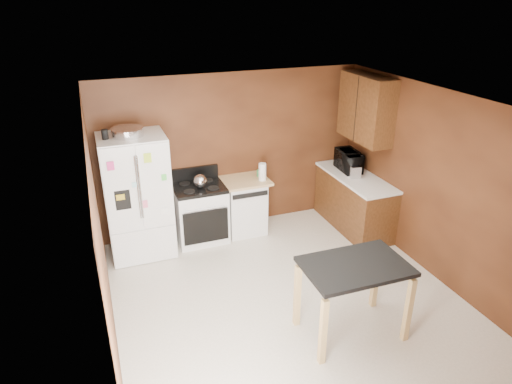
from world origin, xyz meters
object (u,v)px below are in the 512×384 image
pen_cup (105,134)px  toaster (354,170)px  green_canister (260,173)px  roasting_pan (127,132)px  gas_range (200,212)px  paper_towel (262,172)px  refrigerator (138,196)px  island (354,276)px  kettle (200,181)px  microwave (349,161)px  dishwasher (244,205)px

pen_cup → toaster: (3.63, -0.36, -0.87)m
pen_cup → green_canister: size_ratio=1.29×
roasting_pan → gas_range: bearing=2.7°
paper_towel → roasting_pan: bearing=178.6°
roasting_pan → toaster: roasting_pan is taller
refrigerator → paper_towel: bearing=-0.9°
green_canister → refrigerator: bearing=-175.7°
island → paper_towel: bearing=91.6°
roasting_pan → pen_cup: (-0.29, -0.05, 0.01)m
refrigerator → gas_range: 1.01m
toaster → kettle: bearing=-179.1°
paper_towel → microwave: bearing=-4.2°
refrigerator → dishwasher: size_ratio=2.02×
kettle → dishwasher: size_ratio=0.23×
green_canister → gas_range: 1.12m
microwave → island: 2.86m
refrigerator → kettle: bearing=-0.1°
dishwasher → island: island is taller
island → refrigerator: bearing=127.0°
paper_towel → gas_range: paper_towel is taller
kettle → paper_towel: paper_towel is taller
green_canister → dishwasher: size_ratio=0.11×
refrigerator → pen_cup: bearing=-173.3°
pen_cup → roasting_pan: bearing=10.7°
paper_towel → dishwasher: bearing=156.9°
gas_range → microwave: bearing=-4.6°
roasting_pan → microwave: roasting_pan is taller
paper_towel → dishwasher: 0.65m
roasting_pan → paper_towel: (1.94, -0.05, -0.83)m
pen_cup → gas_range: pen_cup is taller
island → dishwasher: bearing=97.2°
toaster → refrigerator: (-3.30, 0.40, -0.09)m
dishwasher → island: 2.74m
kettle → roasting_pan: bearing=178.9°
microwave → dishwasher: size_ratio=0.60×
roasting_pan → kettle: roasting_pan is taller
paper_towel → microwave: microwave is taller
roasting_pan → toaster: bearing=-7.1°
pen_cup → paper_towel: pen_cup is taller
roasting_pan → island: roasting_pan is taller
pen_cup → kettle: size_ratio=0.63×
green_canister → island: green_canister is taller
pen_cup → gas_range: bearing=4.6°
roasting_pan → gas_range: size_ratio=0.39×
roasting_pan → dishwasher: bearing=2.4°
roasting_pan → pen_cup: pen_cup is taller
microwave → dishwasher: bearing=86.9°
toaster → gas_range: 2.49m
paper_towel → green_canister: 0.20m
kettle → microwave: size_ratio=0.39×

